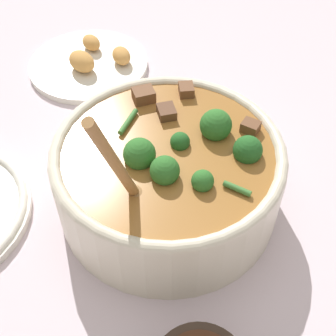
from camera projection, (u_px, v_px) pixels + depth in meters
The scene contains 3 objects.
ground_plane at pixel (168, 202), 0.66m from camera, with size 4.00×4.00×0.00m, color silver.
stew_bowl at pixel (168, 172), 0.61m from camera, with size 0.30×0.30×0.26m.
food_plate at pixel (90, 63), 0.86m from camera, with size 0.22×0.22×0.05m.
Camera 1 is at (0.33, -0.23, 0.52)m, focal length 50.00 mm.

